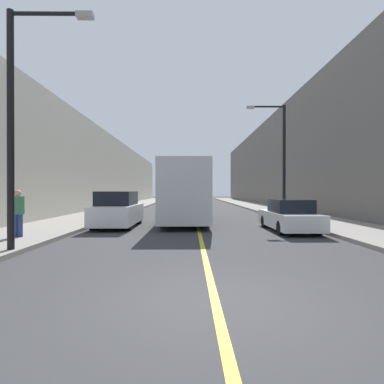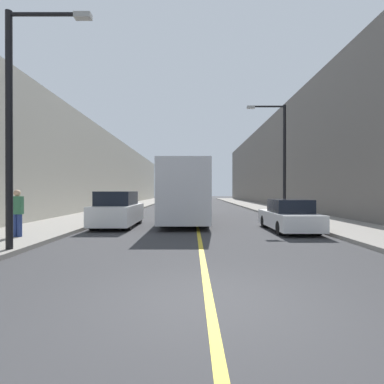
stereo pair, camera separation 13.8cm
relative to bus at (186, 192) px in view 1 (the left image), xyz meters
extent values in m
plane|color=#38383A|center=(0.70, -14.27, -1.85)|extent=(200.00, 200.00, 0.00)
cube|color=gray|center=(-6.67, 15.73, -1.77)|extent=(3.83, 72.00, 0.15)
cube|color=gray|center=(8.06, 15.73, -1.77)|extent=(3.83, 72.00, 0.15)
cube|color=#B7B2A3|center=(-10.59, 15.73, 2.26)|extent=(4.00, 72.00, 8.21)
cube|color=#66605B|center=(11.98, 15.73, 3.61)|extent=(4.00, 72.00, 10.92)
cube|color=gold|center=(0.70, 15.73, -1.84)|extent=(0.16, 72.00, 0.01)
cube|color=silver|center=(0.00, 0.01, 0.03)|extent=(2.58, 11.46, 3.19)
cube|color=black|center=(0.00, -5.69, 0.59)|extent=(2.20, 0.04, 1.44)
cylinder|color=black|center=(-1.01, -3.54, -1.38)|extent=(0.57, 0.93, 0.93)
cylinder|color=black|center=(1.01, -3.54, -1.38)|extent=(0.57, 0.93, 0.93)
cylinder|color=black|center=(-1.01, 3.56, -1.38)|extent=(0.57, 0.93, 0.93)
cylinder|color=black|center=(1.01, 3.56, -1.38)|extent=(0.57, 0.93, 0.93)
cube|color=silver|center=(-3.49, -3.52, -1.17)|extent=(1.95, 4.57, 0.95)
cube|color=black|center=(-3.49, -3.75, -0.34)|extent=(1.72, 2.51, 0.71)
cube|color=black|center=(-3.49, -5.78, -1.00)|extent=(1.66, 0.04, 0.43)
cylinder|color=black|center=(-4.25, -4.94, -1.51)|extent=(0.43, 0.68, 0.68)
cylinder|color=black|center=(-2.73, -4.94, -1.51)|extent=(0.43, 0.68, 0.68)
cylinder|color=black|center=(-4.25, -2.10, -1.51)|extent=(0.43, 0.68, 0.68)
cylinder|color=black|center=(-2.73, -2.10, -1.51)|extent=(0.43, 0.68, 0.68)
cube|color=silver|center=(4.94, -5.14, -1.31)|extent=(1.83, 4.49, 0.71)
cube|color=black|center=(4.94, -5.36, -0.65)|extent=(1.61, 2.02, 0.60)
cube|color=black|center=(4.94, -7.35, -1.18)|extent=(1.56, 0.04, 0.32)
cylinder|color=black|center=(4.23, -6.53, -1.54)|extent=(0.40, 0.62, 0.62)
cylinder|color=black|center=(5.66, -6.53, -1.54)|extent=(0.40, 0.62, 0.62)
cylinder|color=black|center=(4.23, -3.74, -1.54)|extent=(0.40, 0.62, 0.62)
cylinder|color=black|center=(5.66, -3.74, -1.54)|extent=(0.40, 0.62, 0.62)
cylinder|color=black|center=(-5.06, -10.31, 1.86)|extent=(0.20, 0.20, 7.10)
cylinder|color=black|center=(-3.95, -10.31, 5.31)|extent=(2.21, 0.12, 0.12)
cube|color=#999993|center=(-2.85, -10.31, 5.26)|extent=(0.50, 0.24, 0.16)
cylinder|color=black|center=(6.45, 0.32, 1.98)|extent=(0.20, 0.20, 7.35)
cylinder|color=black|center=(5.34, 0.32, 5.56)|extent=(2.21, 0.12, 0.12)
cube|color=#999993|center=(4.24, 0.32, 5.51)|extent=(0.50, 0.24, 0.16)
cylinder|color=navy|center=(-6.32, -7.90, -1.27)|extent=(0.18, 0.18, 0.85)
cylinder|color=navy|center=(-6.14, -7.90, -1.27)|extent=(0.18, 0.18, 0.85)
cube|color=#336B47|center=(-6.23, -7.90, -0.50)|extent=(0.39, 0.22, 0.68)
sphere|color=tan|center=(-6.23, -7.90, -0.04)|extent=(0.25, 0.25, 0.25)
camera|label=1|loc=(0.26, -19.22, 0.05)|focal=28.00mm
camera|label=2|loc=(0.40, -19.23, 0.05)|focal=28.00mm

